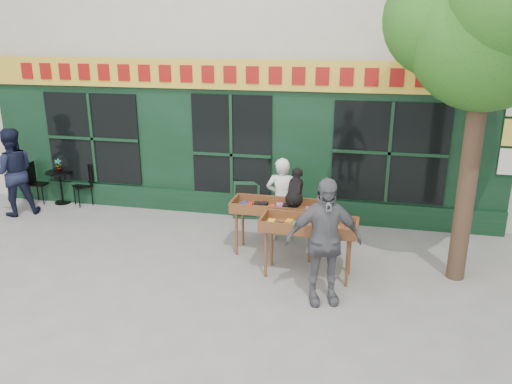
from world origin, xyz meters
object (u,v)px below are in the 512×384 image
Objects in this scene: woman at (282,200)px; bistro_table at (60,181)px; dog at (295,187)px; man_left at (12,172)px; man_right at (323,241)px; book_cart_center at (275,210)px; book_cart_right at (309,229)px.

bistro_table is (-5.34, 0.99, -0.26)m from woman.
dog is 0.79× the size of bistro_table.
man_left is (-0.52, -0.87, 0.41)m from bistro_table.
man_left is at bearing -121.07° from bistro_table.
man_right is 7.06m from bistro_table.
woman is 0.85× the size of man_left.
man_left is (-5.86, 0.77, 0.13)m from book_cart_center.
dog is 5.98m from bistro_table.
dog is at bearing 117.08° from woman.
book_cart_center is at bearing 172.38° from dog.
book_cart_center is 5.92m from man_left.
bistro_table is (-6.02, 2.37, -0.28)m from book_cart_right.
bistro_table is at bearing 164.02° from dog.
woman is (-0.35, 0.70, -0.48)m from dog.
man_left reaches higher than bistro_table.
book_cart_right is at bearing 116.68° from woman.
book_cart_center is at bearing 131.98° from man_left.
woman is at bearing 138.28° from man_left.
woman is 1.54m from book_cart_right.
book_cart_center is 0.79× the size of man_left.
woman is (0.00, 0.65, -0.02)m from book_cart_center.
man_right is 1.00× the size of man_left.
man_left is at bearing 143.72° from man_right.
book_cart_right is 0.82m from man_right.
man_right is at bearing 121.25° from man_left.
woman is 5.44m from bistro_table.
bistro_table is at bearing 160.46° from book_cart_right.
dog is at bearing 95.63° from man_right.
book_cart_center is at bearing 134.80° from book_cart_right.
man_right and man_left have the same top height.
book_cart_center is 1.78m from man_right.
man_right reaches higher than dog.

